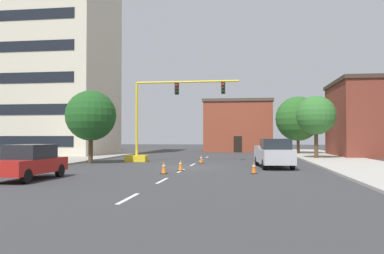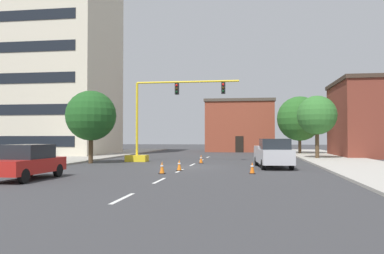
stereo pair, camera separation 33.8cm
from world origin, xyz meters
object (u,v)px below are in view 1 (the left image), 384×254
traffic_cone_roadside_c (164,168)px  traffic_cone_roadside_d (254,168)px  tree_right_far (298,119)px  sedan_red_near_left (29,162)px  pickup_truck_silver (274,153)px  tree_right_mid (316,115)px  tree_left_near (91,116)px  traffic_cone_roadside_a (181,165)px  traffic_signal_gantry (151,135)px  traffic_cone_roadside_b (201,159)px

traffic_cone_roadside_c → traffic_cone_roadside_d: 5.17m
tree_right_far → sedan_red_near_left: size_ratio=1.53×
pickup_truck_silver → traffic_cone_roadside_d: bearing=-107.2°
tree_right_mid → tree_right_far: size_ratio=0.86×
traffic_cone_roadside_d → tree_left_near: bearing=150.9°
traffic_cone_roadside_a → traffic_cone_roadside_d: 4.69m
traffic_cone_roadside_d → traffic_cone_roadside_c: bearing=-171.2°
sedan_red_near_left → traffic_signal_gantry: bearing=79.8°
traffic_signal_gantry → traffic_cone_roadside_a: traffic_signal_gantry is taller
tree_right_mid → traffic_cone_roadside_c: (-11.17, -15.90, -3.76)m
traffic_cone_roadside_b → traffic_cone_roadside_c: bearing=-97.0°
traffic_signal_gantry → traffic_cone_roadside_b: size_ratio=13.89×
tree_right_mid → tree_left_near: size_ratio=1.02×
traffic_signal_gantry → tree_right_far: tree_right_far is taller
traffic_cone_roadside_a → traffic_cone_roadside_b: size_ratio=1.03×
pickup_truck_silver → traffic_cone_roadside_c: bearing=-140.5°
tree_right_far → traffic_cone_roadside_b: bearing=-119.4°
sedan_red_near_left → traffic_cone_roadside_d: size_ratio=6.53×
tree_right_mid → traffic_signal_gantry: bearing=-159.8°
traffic_cone_roadside_b → traffic_signal_gantry: bearing=162.0°
traffic_cone_roadside_a → sedan_red_near_left: bearing=-137.4°
traffic_cone_roadside_d → traffic_cone_roadside_b: bearing=115.7°
tree_right_far → traffic_cone_roadside_a: size_ratio=9.79×
traffic_signal_gantry → pickup_truck_silver: size_ratio=1.73×
sedan_red_near_left → pickup_truck_silver: bearing=36.7°
traffic_cone_roadside_c → sedan_red_near_left: bearing=-146.7°
traffic_signal_gantry → tree_right_mid: 15.58m
tree_right_far → traffic_cone_roadside_d: tree_right_far is taller
pickup_truck_silver → traffic_cone_roadside_b: (-5.42, 3.71, -0.63)m
tree_left_near → pickup_truck_silver: 14.65m
sedan_red_near_left → traffic_cone_roadside_b: (7.06, 13.01, -0.55)m
traffic_signal_gantry → traffic_cone_roadside_b: 5.08m
tree_right_mid → traffic_cone_roadside_a: tree_right_mid is taller
tree_right_far → tree_right_mid: bearing=-88.4°
traffic_cone_roadside_a → traffic_cone_roadside_d: traffic_cone_roadside_a is taller
tree_left_near → sedan_red_near_left: 12.26m
pickup_truck_silver → traffic_cone_roadside_d: 4.85m
tree_left_near → traffic_cone_roadside_a: bearing=-34.9°
traffic_cone_roadside_b → traffic_cone_roadside_d: bearing=-64.3°
traffic_cone_roadside_c → traffic_signal_gantry: bearing=107.6°
tree_right_far → traffic_cone_roadside_b: 20.28m
tree_right_mid → tree_left_near: (-18.80, -8.03, -0.31)m
tree_right_far → pickup_truck_silver: tree_right_far is taller
tree_right_mid → pickup_truck_silver: tree_right_mid is taller
sedan_red_near_left → tree_right_mid: bearing=49.2°
traffic_cone_roadside_a → tree_left_near: bearing=145.1°
sedan_red_near_left → traffic_cone_roadside_b: 14.81m
traffic_cone_roadside_b → traffic_cone_roadside_c: (-1.11, -9.09, 0.02)m
tree_right_mid → pickup_truck_silver: (-4.64, -10.51, -3.14)m
traffic_cone_roadside_a → traffic_signal_gantry: bearing=115.2°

